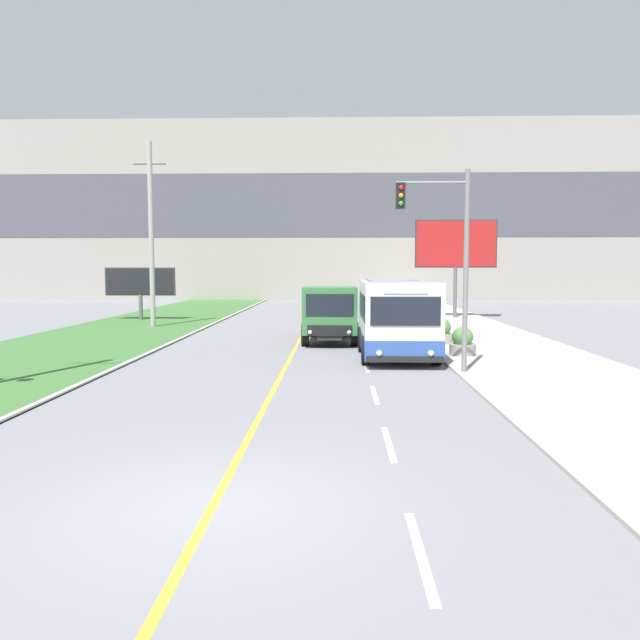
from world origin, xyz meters
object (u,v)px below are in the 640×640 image
billboard_large (456,246)px  planter_round_third (429,325)px  planter_round_second (442,332)px  billboard_small (140,283)px  planter_round_near (463,343)px  city_bus (397,319)px  utility_pole_far (151,234)px  traffic_light_mast (447,246)px  dump_truck (330,315)px

billboard_large → planter_round_third: 11.73m
billboard_large → planter_round_second: (-3.19, -14.11, -4.17)m
billboard_small → planter_round_third: size_ratio=4.13×
planter_round_near → planter_round_third: planter_round_third is taller
billboard_small → planter_round_near: 23.54m
city_bus → planter_round_third: city_bus is taller
billboard_small → planter_round_second: size_ratio=4.05×
utility_pole_far → billboard_small: utility_pole_far is taller
traffic_light_mast → city_bus: bearing=109.4°
dump_truck → utility_pole_far: size_ratio=0.66×
dump_truck → traffic_light_mast: (3.72, -8.04, 2.77)m
billboard_small → utility_pole_far: bearing=-64.8°
utility_pole_far → city_bus: bearing=-43.0°
dump_truck → billboard_small: (-12.24, 11.65, 1.11)m
planter_round_third → city_bus: bearing=-106.6°
utility_pole_far → billboard_small: size_ratio=2.31×
planter_round_third → billboard_large: bearing=72.9°
dump_truck → traffic_light_mast: size_ratio=1.06×
billboard_small → city_bus: bearing=-47.9°
planter_round_near → dump_truck: bearing=139.9°
billboard_large → planter_round_third: size_ratio=5.98×
planter_round_near → traffic_light_mast: bearing=-109.1°
dump_truck → billboard_small: bearing=136.4°
planter_round_near → planter_round_second: 3.64m
planter_round_near → planter_round_third: (-0.21, 7.28, 0.00)m
utility_pole_far → billboard_large: size_ratio=1.60×
dump_truck → planter_round_second: bearing=-7.0°
dump_truck → planter_round_near: 6.62m
utility_pole_far → billboard_small: (-2.15, 4.58, -2.83)m
city_bus → billboard_small: (-14.77, 16.32, 0.89)m
planter_round_third → planter_round_near: bearing=-88.4°
traffic_light_mast → billboard_large: bearing=78.7°
traffic_light_mast → planter_round_near: (1.31, 3.80, -3.49)m
city_bus → billboard_small: size_ratio=1.27×
utility_pole_far → planter_round_near: 19.45m
city_bus → planter_round_near: city_bus is taller
dump_truck → planter_round_third: size_ratio=6.26×
utility_pole_far → planter_round_near: size_ratio=9.62×
billboard_large → billboard_small: bearing=-174.8°
planter_round_second → planter_round_third: (-0.02, 3.64, -0.01)m
utility_pole_far → traffic_light_mast: (13.80, -15.12, -1.17)m
dump_truck → utility_pole_far: utility_pole_far is taller
billboard_large → planter_round_near: billboard_large is taller
billboard_small → traffic_light_mast: bearing=-51.0°
utility_pole_far → planter_round_near: utility_pole_far is taller
city_bus → traffic_light_mast: (1.19, -3.37, 2.55)m
planter_round_near → utility_pole_far: bearing=143.2°
planter_round_second → planter_round_third: bearing=90.4°
dump_truck → traffic_light_mast: 9.28m
planter_round_second → billboard_small: bearing=144.4°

